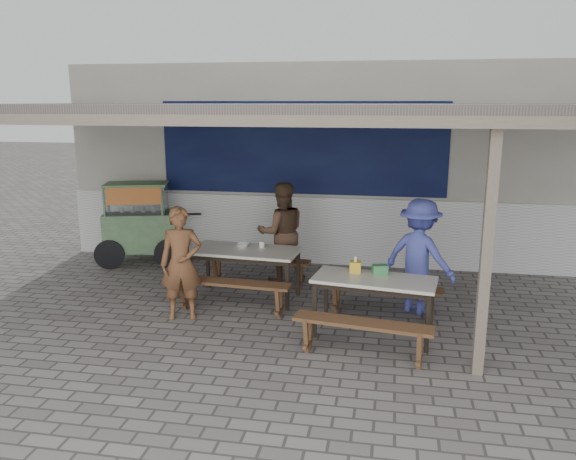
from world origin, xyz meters
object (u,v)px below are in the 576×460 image
(bench_left_street, at_px, (231,289))
(bench_left_wall, at_px, (258,265))
(table_right, at_px, (374,284))
(bench_right_street, at_px, (362,331))
(patron_right_table, at_px, (419,256))
(donation_box, at_px, (380,270))
(bench_right_wall, at_px, (383,292))
(tissue_box, at_px, (355,267))
(condiment_jar, at_px, (262,244))
(patron_street_side, at_px, (181,263))
(table_left, at_px, (245,254))
(vendor_cart, at_px, (140,220))
(patron_wall_side, at_px, (282,233))
(condiment_bowl, at_px, (242,245))

(bench_left_street, bearing_deg, bench_left_wall, 90.00)
(table_right, relative_size, bench_right_street, 0.97)
(patron_right_table, distance_m, donation_box, 0.95)
(bench_right_wall, height_order, tissue_box, tissue_box)
(bench_left_street, height_order, condiment_jar, condiment_jar)
(table_right, height_order, patron_street_side, patron_street_side)
(bench_right_street, distance_m, tissue_box, 1.02)
(table_left, relative_size, patron_right_table, 1.02)
(bench_right_street, height_order, vendor_cart, vendor_cart)
(bench_left_wall, xyz_separation_m, table_right, (1.86, -1.63, 0.33))
(bench_left_wall, distance_m, bench_right_street, 2.90)
(bench_left_wall, relative_size, patron_wall_side, 1.04)
(table_right, height_order, bench_right_wall, table_right)
(patron_street_side, bearing_deg, vendor_cart, 107.69)
(bench_right_wall, bearing_deg, condiment_bowl, 175.03)
(table_right, relative_size, patron_street_side, 1.02)
(vendor_cart, distance_m, condiment_bowl, 2.60)
(vendor_cart, bearing_deg, condiment_jar, -43.23)
(table_left, xyz_separation_m, bench_left_street, (-0.04, -0.59, -0.33))
(bench_right_wall, xyz_separation_m, tissue_box, (-0.35, -0.47, 0.48))
(vendor_cart, distance_m, tissue_box, 4.57)
(bench_left_street, height_order, donation_box, donation_box)
(bench_left_street, distance_m, vendor_cart, 3.09)
(bench_left_wall, height_order, bench_right_street, same)
(patron_street_side, relative_size, donation_box, 8.28)
(bench_left_wall, height_order, donation_box, donation_box)
(bench_left_wall, height_order, bench_right_wall, same)
(patron_street_side, relative_size, tissue_box, 11.00)
(bench_left_street, xyz_separation_m, patron_wall_side, (0.41, 1.50, 0.46))
(patron_street_side, bearing_deg, patron_right_table, -3.13)
(bench_left_wall, distance_m, condiment_jar, 0.66)
(bench_right_wall, bearing_deg, bench_left_wall, 162.26)
(bench_left_street, xyz_separation_m, vendor_cart, (-2.26, 2.06, 0.45))
(bench_left_street, relative_size, donation_box, 9.19)
(table_left, bearing_deg, condiment_jar, 38.23)
(bench_left_wall, relative_size, patron_street_side, 1.11)
(bench_right_wall, bearing_deg, tissue_box, -118.28)
(condiment_bowl, bearing_deg, donation_box, -26.24)
(bench_right_street, relative_size, bench_right_wall, 1.00)
(bench_right_wall, height_order, patron_right_table, patron_right_table)
(table_left, distance_m, patron_right_table, 2.47)
(tissue_box, distance_m, condiment_jar, 1.73)
(bench_right_wall, height_order, donation_box, donation_box)
(table_left, distance_m, condiment_bowl, 0.17)
(vendor_cart, bearing_deg, bench_right_wall, -38.69)
(patron_wall_side, height_order, condiment_bowl, patron_wall_side)
(table_left, distance_m, bench_right_street, 2.51)
(bench_left_street, height_order, patron_wall_side, patron_wall_side)
(patron_street_side, height_order, patron_right_table, patron_right_table)
(patron_street_side, relative_size, patron_right_table, 0.96)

